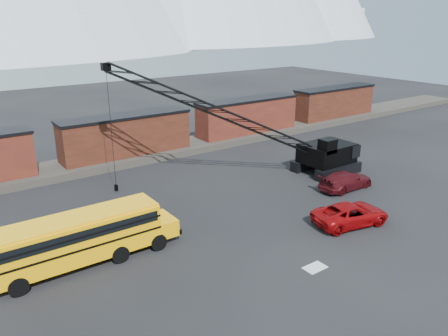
{
  "coord_description": "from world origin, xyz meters",
  "views": [
    {
      "loc": [
        -17.24,
        -19.33,
        14.22
      ],
      "look_at": [
        1.7,
        7.04,
        3.0
      ],
      "focal_mm": 35.0,
      "sensor_mm": 36.0,
      "label": 1
    }
  ],
  "objects_px": {
    "maroon_suv": "(346,180)",
    "red_pickup": "(351,214)",
    "school_bus": "(82,237)",
    "crawler_crane": "(221,113)"
  },
  "relations": [
    {
      "from": "maroon_suv",
      "to": "red_pickup",
      "type": "bearing_deg",
      "value": 132.9
    },
    {
      "from": "maroon_suv",
      "to": "crawler_crane",
      "type": "relative_size",
      "value": 0.25
    },
    {
      "from": "school_bus",
      "to": "red_pickup",
      "type": "relative_size",
      "value": 2.04
    },
    {
      "from": "maroon_suv",
      "to": "crawler_crane",
      "type": "xyz_separation_m",
      "value": [
        -7.92,
        7.63,
        5.61
      ]
    },
    {
      "from": "school_bus",
      "to": "crawler_crane",
      "type": "bearing_deg",
      "value": 23.56
    },
    {
      "from": "crawler_crane",
      "to": "maroon_suv",
      "type": "bearing_deg",
      "value": -43.94
    },
    {
      "from": "school_bus",
      "to": "crawler_crane",
      "type": "relative_size",
      "value": 0.53
    },
    {
      "from": "school_bus",
      "to": "red_pickup",
      "type": "bearing_deg",
      "value": -18.7
    },
    {
      "from": "school_bus",
      "to": "red_pickup",
      "type": "distance_m",
      "value": 18.5
    },
    {
      "from": "red_pickup",
      "to": "maroon_suv",
      "type": "bearing_deg",
      "value": -35.22
    }
  ]
}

